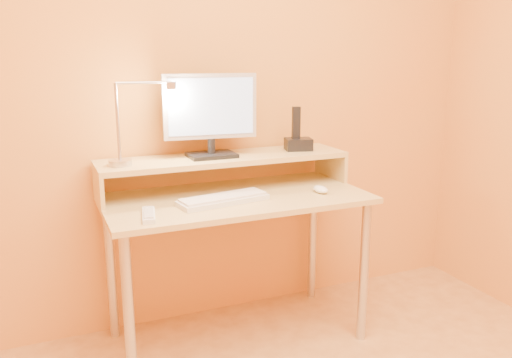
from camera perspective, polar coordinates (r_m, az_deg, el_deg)
name	(u,v)px	position (r m, az deg, el deg)	size (l,w,h in m)	color
wall_back	(212,76)	(2.61, -4.86, 11.18)	(3.00, 0.04, 2.50)	#CB9045
desk_leg_fl	(129,317)	(2.18, -13.73, -14.46)	(0.04, 0.04, 0.69)	silver
desk_leg_fr	(364,272)	(2.56, 11.72, -9.97)	(0.04, 0.04, 0.69)	silver
desk_leg_bl	(111,270)	(2.63, -15.58, -9.55)	(0.04, 0.04, 0.69)	silver
desk_leg_br	(312,239)	(2.95, 6.19, -6.52)	(0.04, 0.04, 0.69)	silver
desk_lower	(236,198)	(2.40, -2.20, -2.13)	(1.20, 0.60, 0.03)	tan
shelf_riser_left	(98,187)	(2.39, -16.89, -0.80)	(0.02, 0.30, 0.14)	tan
shelf_riser_right	(331,165)	(2.77, 8.17, 1.55)	(0.02, 0.30, 0.14)	tan
desk_shelf	(225,158)	(2.50, -3.46, 2.26)	(1.20, 0.30, 0.03)	tan
monitor_foot	(212,155)	(2.48, -4.88, 2.63)	(0.22, 0.16, 0.02)	black
monitor_neck	(211,146)	(2.47, -4.90, 3.63)	(0.04, 0.04, 0.07)	black
monitor_panel	(210,106)	(2.45, -5.06, 7.93)	(0.44, 0.04, 0.30)	#B2B2BB
monitor_back	(208,106)	(2.47, -5.23, 7.98)	(0.40, 0.01, 0.26)	black
monitor_screen	(211,107)	(2.43, -4.92, 7.89)	(0.40, 0.00, 0.26)	#98B4E7
lamp_base	(120,163)	(2.35, -14.63, 1.73)	(0.10, 0.10, 0.03)	silver
lamp_post	(118,122)	(2.32, -14.90, 6.02)	(0.01, 0.01, 0.33)	silver
lamp_arm	(144,83)	(2.33, -12.18, 10.27)	(0.01, 0.01, 0.24)	silver
lamp_head	(171,85)	(2.35, -9.25, 10.07)	(0.04, 0.04, 0.03)	silver
lamp_bulb	(171,89)	(2.36, -9.24, 9.68)	(0.03, 0.03, 0.00)	#FFEAC6
phone_dock	(298,144)	(2.65, 4.66, 3.82)	(0.13, 0.10, 0.06)	black
phone_handset	(296,123)	(2.63, 4.41, 6.16)	(0.04, 0.03, 0.16)	black
phone_led	(311,145)	(2.63, 6.05, 3.70)	(0.01, 0.00, 0.04)	#1548FF
keyboard	(223,200)	(2.29, -3.60, -2.33)	(0.41, 0.13, 0.02)	silver
mouse	(321,189)	(2.46, 7.08, -1.12)	(0.06, 0.10, 0.03)	white
remote_control	(149,215)	(2.13, -11.65, -3.89)	(0.05, 0.18, 0.02)	silver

